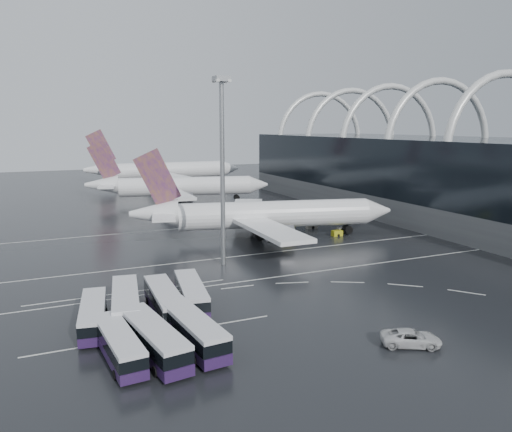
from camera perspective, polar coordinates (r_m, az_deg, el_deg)
name	(u,v)px	position (r m, az deg, el deg)	size (l,w,h in m)	color
ground	(281,272)	(80.70, 2.91, -6.43)	(420.00, 420.00, 0.00)	black
terminal	(472,177)	(131.69, 23.49, 4.09)	(42.00, 160.00, 34.90)	#56595B
lane_marking_near	(287,276)	(79.00, 3.56, -6.80)	(120.00, 0.25, 0.01)	silver
lane_marking_mid	(252,255)	(91.16, -0.49, -4.44)	(120.00, 0.25, 0.01)	silver
lane_marking_far	(204,227)	(116.74, -5.95, -1.20)	(120.00, 0.25, 0.01)	silver
bus_bay_line_south	(155,335)	(58.85, -11.49, -13.17)	(28.00, 0.25, 0.01)	silver
bus_bay_line_north	(130,292)	(73.57, -14.22, -8.42)	(28.00, 0.25, 0.01)	silver
airliner_main	(262,215)	(103.99, 0.64, 0.07)	(55.31, 47.76, 18.87)	white
airliner_gate_b	(176,187)	(153.27, -9.14, 3.29)	(54.54, 48.29, 19.10)	white
airliner_gate_c	(162,171)	(200.16, -10.65, 5.07)	(61.10, 56.45, 21.80)	white
bus_row_near_a	(93,315)	(61.78, -18.12, -10.69)	(4.45, 12.42, 2.99)	#2B1441
bus_row_near_b	(126,303)	(63.79, -14.68, -9.62)	(5.14, 14.06, 3.39)	#2B1441
bus_row_near_c	(165,301)	(63.77, -10.38, -9.51)	(3.61, 13.43, 3.28)	#2B1441
bus_row_near_d	(191,294)	(65.97, -7.41, -8.79)	(4.78, 13.21, 3.18)	#2B1441
bus_row_far_a	(119,344)	(53.42, -15.43, -13.94)	(3.73, 12.34, 2.99)	#2B1441
bus_row_far_b	(153,338)	(53.43, -11.69, -13.55)	(4.98, 13.83, 3.33)	#2B1441
bus_row_far_c	(192,329)	(55.01, -7.35, -12.69)	(4.34, 13.76, 3.33)	#2B1441
van_curve_a	(411,338)	(57.27, 17.31, -13.17)	(2.92, 6.32, 1.76)	silver
floodlight_mast	(222,149)	(82.02, -3.89, 7.66)	(2.37, 2.37, 30.94)	gray
gse_cart_belly_a	(337,233)	(107.63, 9.24, -1.95)	(2.21, 1.30, 1.20)	#AEAB17
gse_cart_belly_b	(312,225)	(114.73, 6.37, -1.08)	(2.45, 1.45, 1.34)	slate
gse_cart_belly_c	(288,234)	(105.39, 3.65, -2.05)	(2.49, 1.47, 1.36)	#AEAB17
gse_cart_belly_d	(341,230)	(111.40, 9.70, -1.58)	(1.98, 1.17, 1.08)	slate
gse_cart_belly_e	(289,227)	(112.58, 3.77, -1.27)	(2.38, 1.41, 1.30)	#AEAB17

